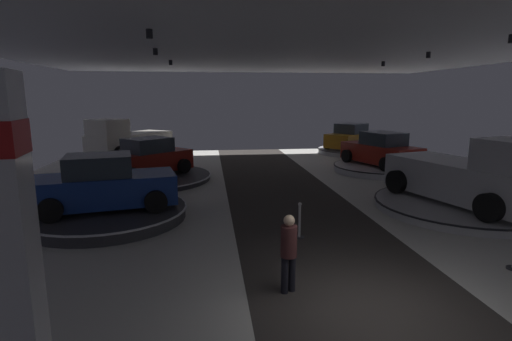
% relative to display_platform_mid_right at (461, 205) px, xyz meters
% --- Properties ---
extents(ground, '(24.00, 44.00, 0.06)m').
position_rel_display_platform_mid_right_xyz_m(ground, '(-5.63, -5.88, -0.19)').
color(ground, silver).
extents(display_platform_mid_right, '(5.68, 5.68, 0.29)m').
position_rel_display_platform_mid_right_xyz_m(display_platform_mid_right, '(0.00, 0.00, 0.00)').
color(display_platform_mid_right, '#B7B7BC').
rests_on(display_platform_mid_right, ground).
extents(pickup_truck_mid_right, '(3.75, 5.67, 2.30)m').
position_rel_display_platform_mid_right_xyz_m(pickup_truck_mid_right, '(0.09, -0.31, 1.06)').
color(pickup_truck_mid_right, silver).
rests_on(pickup_truck_mid_right, display_platform_mid_right).
extents(display_platform_deep_left, '(5.68, 5.68, 0.22)m').
position_rel_display_platform_mid_right_xyz_m(display_platform_deep_left, '(-13.32, 12.93, -0.04)').
color(display_platform_deep_left, '#B7B7BC').
rests_on(display_platform_deep_left, ground).
extents(pickup_truck_deep_left, '(4.84, 5.51, 2.30)m').
position_rel_display_platform_mid_right_xyz_m(pickup_truck_deep_left, '(-13.51, 12.68, 1.00)').
color(pickup_truck_deep_left, silver).
rests_on(pickup_truck_deep_left, display_platform_deep_left).
extents(display_platform_far_right, '(4.67, 4.67, 0.34)m').
position_rel_display_platform_mid_right_xyz_m(display_platform_far_right, '(0.23, 6.96, 0.03)').
color(display_platform_far_right, silver).
rests_on(display_platform_far_right, ground).
extents(display_car_far_right, '(3.24, 4.56, 1.71)m').
position_rel_display_platform_mid_right_xyz_m(display_car_far_right, '(0.24, 6.93, 0.94)').
color(display_car_far_right, maroon).
rests_on(display_car_far_right, display_platform_far_right).
extents(display_platform_deep_right, '(4.54, 4.54, 0.34)m').
position_rel_display_platform_mid_right_xyz_m(display_platform_deep_right, '(1.14, 13.41, 0.02)').
color(display_platform_deep_right, '#B7B7BC').
rests_on(display_platform_deep_right, ground).
extents(display_car_deep_right, '(4.37, 4.08, 1.71)m').
position_rel_display_platform_mid_right_xyz_m(display_car_deep_right, '(1.11, 13.39, 0.94)').
color(display_car_deep_right, '#B77519').
rests_on(display_car_deep_right, display_platform_deep_right).
extents(display_platform_far_left, '(5.97, 5.97, 0.24)m').
position_rel_display_platform_mid_right_xyz_m(display_platform_far_left, '(-11.41, 6.28, -0.03)').
color(display_platform_far_left, '#333338').
rests_on(display_platform_far_left, ground).
extents(display_car_far_left, '(4.28, 4.20, 1.71)m').
position_rel_display_platform_mid_right_xyz_m(display_car_far_left, '(-11.39, 6.30, 0.84)').
color(display_car_far_left, maroon).
rests_on(display_car_far_left, display_platform_far_left).
extents(display_platform_mid_left, '(4.93, 4.93, 0.37)m').
position_rel_display_platform_mid_right_xyz_m(display_platform_mid_left, '(-11.72, 0.37, 0.04)').
color(display_platform_mid_left, '#333338').
rests_on(display_platform_mid_left, ground).
extents(display_car_mid_left, '(4.48, 2.90, 1.71)m').
position_rel_display_platform_mid_right_xyz_m(display_car_mid_left, '(-11.75, 0.36, 0.97)').
color(display_car_mid_left, navy).
rests_on(display_car_mid_left, display_platform_mid_left).
extents(visitor_walking_near, '(0.32, 0.32, 1.59)m').
position_rel_display_platform_mid_right_xyz_m(visitor_walking_near, '(-7.00, -4.86, 0.74)').
color(visitor_walking_near, black).
rests_on(visitor_walking_near, ground).
extents(stanchion_a, '(0.28, 0.28, 1.01)m').
position_rel_display_platform_mid_right_xyz_m(stanchion_a, '(-6.09, -1.95, 0.21)').
color(stanchion_a, '#333338').
rests_on(stanchion_a, ground).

